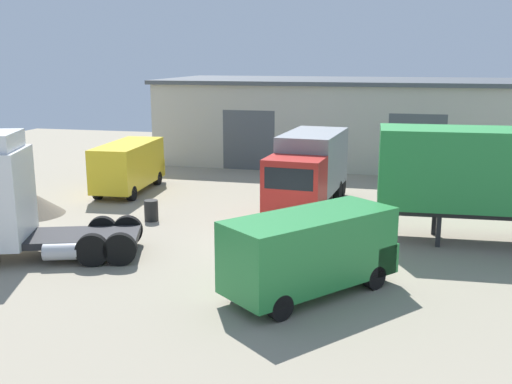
{
  "coord_description": "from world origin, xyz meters",
  "views": [
    {
      "loc": [
        3.99,
        -20.82,
        6.73
      ],
      "look_at": [
        -1.35,
        1.2,
        1.6
      ],
      "focal_mm": 42.0,
      "sensor_mm": 36.0,
      "label": 1
    }
  ],
  "objects_px": {
    "box_truck_red": "(309,167)",
    "delivery_van_green": "(314,250)",
    "delivery_van_yellow": "(130,165)",
    "oil_drum": "(151,211)",
    "tractor_unit_white": "(3,200)",
    "gravel_pile": "(28,202)"
  },
  "relations": [
    {
      "from": "tractor_unit_white",
      "to": "gravel_pile",
      "type": "height_order",
      "value": "tractor_unit_white"
    },
    {
      "from": "tractor_unit_white",
      "to": "box_truck_red",
      "type": "xyz_separation_m",
      "value": [
        8.87,
        9.56,
        -0.19
      ]
    },
    {
      "from": "box_truck_red",
      "to": "delivery_van_yellow",
      "type": "relative_size",
      "value": 1.24
    },
    {
      "from": "box_truck_red",
      "to": "delivery_van_yellow",
      "type": "distance_m",
      "value": 9.44
    },
    {
      "from": "oil_drum",
      "to": "tractor_unit_white",
      "type": "bearing_deg",
      "value": -116.9
    },
    {
      "from": "delivery_van_green",
      "to": "gravel_pile",
      "type": "bearing_deg",
      "value": 105.63
    },
    {
      "from": "delivery_van_green",
      "to": "gravel_pile",
      "type": "xyz_separation_m",
      "value": [
        -13.37,
        5.89,
        -0.77
      ]
    },
    {
      "from": "box_truck_red",
      "to": "delivery_van_green",
      "type": "distance_m",
      "value": 10.31
    },
    {
      "from": "tractor_unit_white",
      "to": "delivery_van_green",
      "type": "distance_m",
      "value": 10.64
    },
    {
      "from": "box_truck_red",
      "to": "tractor_unit_white",
      "type": "bearing_deg",
      "value": -38.22
    },
    {
      "from": "delivery_van_green",
      "to": "oil_drum",
      "type": "height_order",
      "value": "delivery_van_green"
    },
    {
      "from": "tractor_unit_white",
      "to": "gravel_pile",
      "type": "relative_size",
      "value": 2.15
    },
    {
      "from": "delivery_van_yellow",
      "to": "tractor_unit_white",
      "type": "bearing_deg",
      "value": 178.86
    },
    {
      "from": "box_truck_red",
      "to": "gravel_pile",
      "type": "relative_size",
      "value": 2.26
    },
    {
      "from": "box_truck_red",
      "to": "delivery_van_green",
      "type": "height_order",
      "value": "box_truck_red"
    },
    {
      "from": "box_truck_red",
      "to": "delivery_van_green",
      "type": "relative_size",
      "value": 1.29
    },
    {
      "from": "tractor_unit_white",
      "to": "gravel_pile",
      "type": "bearing_deg",
      "value": -81.55
    },
    {
      "from": "tractor_unit_white",
      "to": "delivery_van_yellow",
      "type": "distance_m",
      "value": 10.72
    },
    {
      "from": "tractor_unit_white",
      "to": "delivery_van_green",
      "type": "height_order",
      "value": "tractor_unit_white"
    },
    {
      "from": "box_truck_red",
      "to": "delivery_van_green",
      "type": "xyz_separation_m",
      "value": [
        1.72,
        -10.15,
        -0.55
      ]
    },
    {
      "from": "tractor_unit_white",
      "to": "oil_drum",
      "type": "relative_size",
      "value": 7.49
    },
    {
      "from": "tractor_unit_white",
      "to": "oil_drum",
      "type": "bearing_deg",
      "value": -136.02
    }
  ]
}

